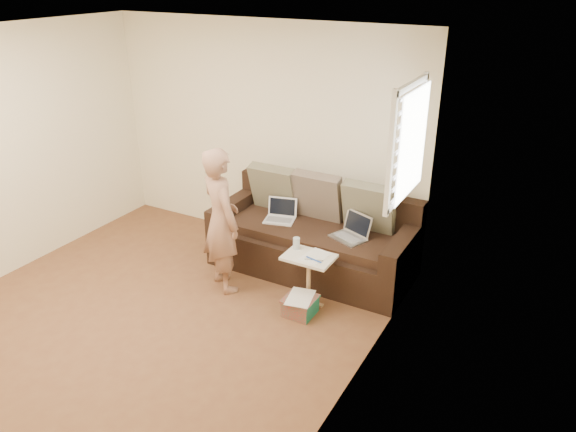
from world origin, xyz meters
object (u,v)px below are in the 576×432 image
at_px(sofa, 313,235).
at_px(striped_box, 300,306).
at_px(drinking_glass, 296,243).
at_px(person, 221,220).
at_px(side_table, 309,280).
at_px(laptop_white, 279,221).
at_px(laptop_silver, 348,239).

bearing_deg(sofa, striped_box, -70.83).
bearing_deg(sofa, drinking_glass, -80.41).
distance_m(person, striped_box, 1.16).
height_order(person, striped_box, person).
height_order(sofa, side_table, sofa).
height_order(laptop_white, drinking_glass, drinking_glass).
height_order(laptop_silver, drinking_glass, drinking_glass).
relative_size(laptop_silver, side_table, 0.66).
relative_size(laptop_silver, striped_box, 1.18).
bearing_deg(side_table, person, -171.05).
distance_m(drinking_glass, striped_box, 0.61).
relative_size(sofa, person, 1.43).
bearing_deg(side_table, laptop_silver, 72.48).
height_order(sofa, person, person).
distance_m(laptop_silver, side_table, 0.63).
distance_m(sofa, drinking_glass, 0.59).
relative_size(drinking_glass, striped_box, 0.40).
distance_m(laptop_silver, laptop_white, 0.84).
xyz_separation_m(side_table, striped_box, (0.02, -0.22, -0.17)).
xyz_separation_m(sofa, striped_box, (0.29, -0.84, -0.33)).
bearing_deg(side_table, laptop_white, 138.88).
bearing_deg(laptop_white, striped_box, -63.89).
distance_m(laptop_silver, person, 1.32).
height_order(sofa, drinking_glass, sofa).
distance_m(laptop_silver, striped_box, 0.89).
bearing_deg(person, side_table, -140.04).
bearing_deg(laptop_silver, sofa, -167.31).
bearing_deg(sofa, person, -130.23).
bearing_deg(striped_box, sofa, 109.17).
xyz_separation_m(sofa, side_table, (0.27, -0.62, -0.16)).
distance_m(sofa, striped_box, 0.95).
height_order(laptop_white, striped_box, laptop_white).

